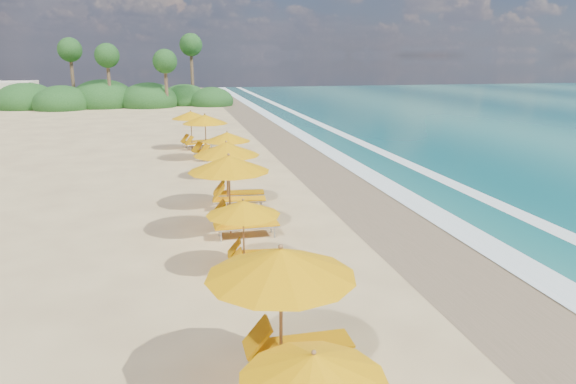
% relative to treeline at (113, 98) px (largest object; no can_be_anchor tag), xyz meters
% --- Properties ---
extents(ground, '(160.00, 160.00, 0.00)m').
position_rel_treeline_xyz_m(ground, '(9.94, -45.51, -1.00)').
color(ground, '#D6B87D').
rests_on(ground, ground).
extents(wet_sand, '(4.00, 160.00, 0.01)m').
position_rel_treeline_xyz_m(wet_sand, '(13.94, -45.51, -0.99)').
color(wet_sand, '#876E50').
rests_on(wet_sand, ground).
extents(surf_foam, '(4.00, 160.00, 0.01)m').
position_rel_treeline_xyz_m(surf_foam, '(16.64, -45.51, -0.97)').
color(surf_foam, white).
rests_on(surf_foam, ground).
extents(station_2, '(2.78, 2.56, 2.59)m').
position_rel_treeline_xyz_m(station_2, '(8.12, -53.99, 0.46)').
color(station_2, olive).
rests_on(station_2, ground).
extents(station_3, '(2.28, 2.15, 1.99)m').
position_rel_treeline_xyz_m(station_3, '(8.14, -48.88, 0.12)').
color(station_3, olive).
rests_on(station_3, ground).
extents(station_4, '(2.84, 2.62, 2.63)m').
position_rel_treeline_xyz_m(station_4, '(8.17, -45.77, 0.48)').
color(station_4, olive).
rests_on(station_4, ground).
extents(station_5, '(2.92, 2.75, 2.54)m').
position_rel_treeline_xyz_m(station_5, '(8.42, -42.62, 0.42)').
color(station_5, olive).
rests_on(station_5, ground).
extents(station_6, '(2.40, 2.22, 2.21)m').
position_rel_treeline_xyz_m(station_6, '(8.94, -37.73, 0.24)').
color(station_6, olive).
rests_on(station_6, ground).
extents(station_7, '(3.28, 3.22, 2.55)m').
position_rel_treeline_xyz_m(station_7, '(8.26, -32.96, 0.43)').
color(station_7, olive).
rests_on(station_7, ground).
extents(station_8, '(2.96, 2.87, 2.37)m').
position_rel_treeline_xyz_m(station_8, '(7.62, -29.30, 0.33)').
color(station_8, olive).
rests_on(station_8, ground).
extents(treeline, '(25.80, 8.80, 9.74)m').
position_rel_treeline_xyz_m(treeline, '(0.00, 0.00, 0.00)').
color(treeline, '#163D14').
rests_on(treeline, ground).
extents(beach_building, '(7.00, 5.00, 2.80)m').
position_rel_treeline_xyz_m(beach_building, '(-12.06, 2.49, 0.40)').
color(beach_building, beige).
rests_on(beach_building, ground).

